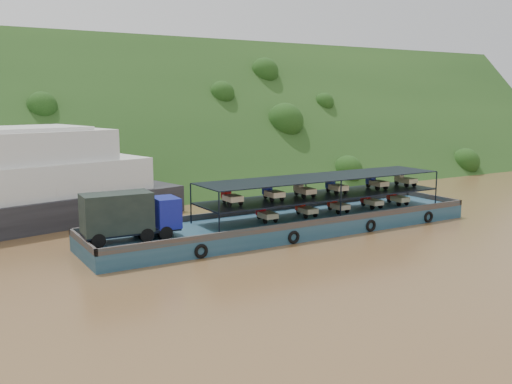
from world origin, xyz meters
TOP-DOWN VIEW (x-y plane):
  - ground at (0.00, 0.00)m, footprint 160.00×160.00m
  - hillside at (0.00, 36.00)m, footprint 140.00×39.60m
  - cargo_barge at (-1.76, 0.06)m, footprint 35.00×7.18m

SIDE VIEW (x-z plane):
  - ground at x=0.00m, z-range 0.00..0.00m
  - hillside at x=0.00m, z-range -19.80..19.80m
  - cargo_barge at x=-1.76m, z-range -1.19..3.52m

